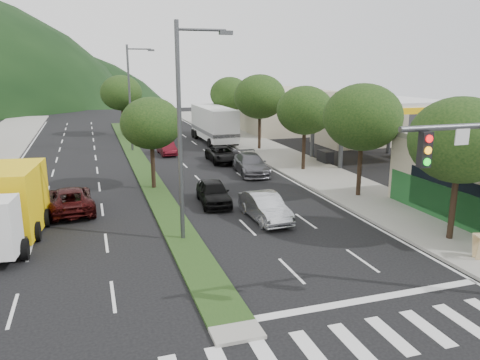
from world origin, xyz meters
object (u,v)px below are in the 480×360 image
object	(u,v)px
tree_r_e	(230,94)
car_queue_a	(213,192)
tree_r_b	(363,117)
car_queue_b	(251,164)
box_truck	(9,208)
sedan_silver	(265,207)
tree_med_near	(151,123)
streetlight_near	(184,123)
car_queue_c	(167,148)
suv_maroon	(70,199)
streetlight_mid	(132,93)
motorhome	(214,124)
tree_r_a	(460,140)
tree_r_c	(305,110)
tree_med_far	(121,93)
tree_r_d	(260,97)
car_queue_d	(222,155)

from	to	relation	value
tree_r_e	car_queue_a	xyz separation A→B (m)	(-9.08, -26.66, -4.17)
tree_r_b	car_queue_b	world-z (taller)	tree_r_b
box_truck	sedan_silver	bearing A→B (deg)	-176.89
tree_r_b	sedan_silver	size ratio (longest dim) A/B	1.58
tree_med_near	streetlight_near	distance (m)	10.07
tree_r_e	tree_med_near	world-z (taller)	tree_r_e
sedan_silver	car_queue_c	world-z (taller)	sedan_silver
suv_maroon	car_queue_a	distance (m)	8.18
car_queue_b	car_queue_c	world-z (taller)	car_queue_b
streetlight_near	streetlight_mid	distance (m)	25.00
streetlight_near	car_queue_c	size ratio (longest dim) A/B	2.59
tree_r_b	car_queue_c	xyz separation A→B (m)	(-9.11, 18.30, -4.40)
car_queue_b	motorhome	distance (m)	15.92
tree_r_b	tree_r_e	bearing A→B (deg)	90.00
tree_r_a	tree_med_near	world-z (taller)	tree_r_a
tree_r_c	car_queue_c	distance (m)	14.36
tree_r_c	car_queue_c	world-z (taller)	tree_r_c
tree_r_a	tree_med_far	world-z (taller)	tree_med_far
tree_r_a	tree_r_e	distance (m)	36.00
tree_r_c	box_truck	distance (m)	22.13
tree_r_d	tree_r_c	bearing A→B (deg)	-90.00
tree_med_far	box_truck	world-z (taller)	tree_med_far
motorhome	car_queue_a	bearing A→B (deg)	-105.11
sedan_silver	suv_maroon	world-z (taller)	sedan_silver
tree_r_a	streetlight_mid	world-z (taller)	streetlight_mid
tree_r_d	car_queue_b	size ratio (longest dim) A/B	1.37
tree_r_e	tree_med_far	size ratio (longest dim) A/B	0.97
car_queue_c	tree_med_far	bearing A→B (deg)	100.23
tree_r_a	car_queue_c	distance (m)	28.15
tree_r_d	sedan_silver	size ratio (longest dim) A/B	1.63
tree_med_near	sedan_silver	size ratio (longest dim) A/B	1.37
tree_r_e	car_queue_d	bearing A→B (deg)	-109.26
tree_r_d	tree_r_e	distance (m)	10.00
tree_r_b	streetlight_near	distance (m)	12.47
tree_r_c	tree_r_e	world-z (taller)	tree_r_e
tree_r_e	streetlight_near	xyz separation A→B (m)	(-11.79, -32.00, 0.69)
car_queue_a	tree_med_far	bearing A→B (deg)	100.14
sedan_silver	car_queue_a	distance (m)	4.18
tree_r_b	tree_r_c	size ratio (longest dim) A/B	1.07
tree_med_near	tree_med_far	xyz separation A→B (m)	(0.00, 26.00, 0.58)
tree_r_e	tree_r_b	bearing A→B (deg)	-90.00
tree_med_near	streetlight_near	xyz separation A→B (m)	(0.21, -10.00, 1.16)
tree_r_b	tree_r_d	bearing A→B (deg)	90.00
tree_r_c	tree_r_a	bearing A→B (deg)	-90.00
streetlight_near	car_queue_b	bearing A→B (deg)	58.60
streetlight_mid	sedan_silver	world-z (taller)	streetlight_mid
tree_med_near	car_queue_c	xyz separation A→B (m)	(2.89, 12.30, -3.79)
tree_med_near	suv_maroon	xyz separation A→B (m)	(-5.19, -3.60, -3.71)
tree_r_a	streetlight_mid	size ratio (longest dim) A/B	0.66
car_queue_d	streetlight_near	bearing A→B (deg)	-109.94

